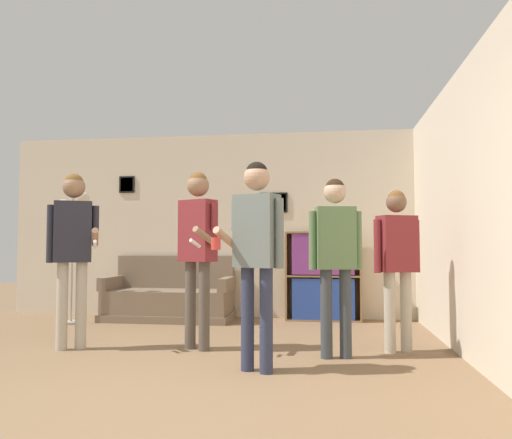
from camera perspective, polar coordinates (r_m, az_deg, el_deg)
ground_plane at (r=3.46m, az=-13.16°, el=-20.40°), size 20.00×20.00×0.00m
wall_back at (r=7.37m, az=-1.23°, el=-0.58°), size 7.24×0.08×2.70m
wall_right at (r=5.32m, az=21.80°, el=0.55°), size 0.06×6.55×2.70m
couch at (r=7.23m, az=-9.84°, el=-8.89°), size 1.79×0.80×0.89m
bookshelf at (r=7.06m, az=7.67°, el=-6.44°), size 1.04×0.30×1.23m
floor_lamp at (r=7.17m, az=-20.23°, el=-0.81°), size 0.45×0.28×1.77m
person_player_foreground_left at (r=5.39m, az=-20.20°, el=-2.15°), size 0.59×0.41×1.77m
person_player_foreground_center at (r=5.08m, az=-6.71°, el=-2.15°), size 0.46×0.60×1.79m
person_watcher_holding_cup at (r=4.16m, az=0.05°, el=-2.43°), size 0.58×0.38×1.75m
person_spectator_near_bookshelf at (r=4.72m, az=9.06°, el=-3.15°), size 0.49×0.26×1.67m
person_spectator_far_right at (r=5.12m, az=15.82°, el=-3.71°), size 0.46×0.33×1.59m
drinking_cup at (r=7.05m, az=8.45°, el=-1.01°), size 0.07×0.07×0.10m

